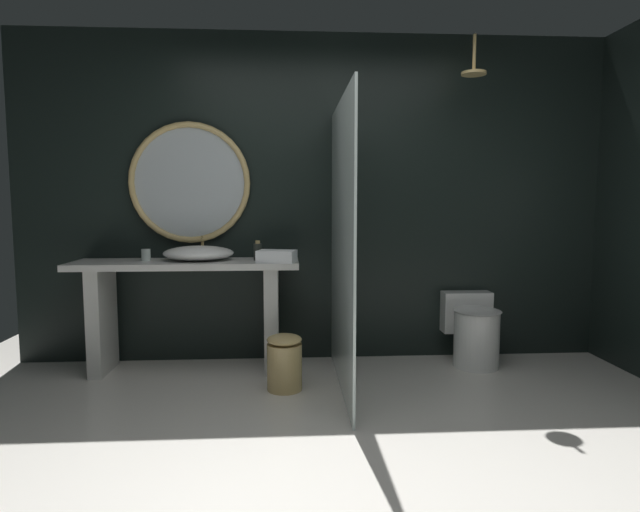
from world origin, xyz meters
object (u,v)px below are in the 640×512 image
(soap_dispenser, at_px, (258,252))
(tumbler_cup, at_px, (146,255))
(round_wall_mirror, at_px, (190,183))
(rain_shower_head, at_px, (474,70))
(waste_bin, at_px, (285,362))
(vessel_sink, at_px, (199,253))
(folded_hand_towel, at_px, (277,256))
(toilet, at_px, (473,330))

(soap_dispenser, bearing_deg, tumbler_cup, 178.53)
(round_wall_mirror, distance_m, rain_shower_head, 2.31)
(tumbler_cup, bearing_deg, soap_dispenser, -1.47)
(tumbler_cup, bearing_deg, waste_bin, -26.07)
(soap_dispenser, distance_m, round_wall_mirror, 0.78)
(soap_dispenser, height_order, round_wall_mirror, round_wall_mirror)
(vessel_sink, distance_m, rain_shower_head, 2.46)
(tumbler_cup, distance_m, folded_hand_towel, 1.00)
(tumbler_cup, bearing_deg, rain_shower_head, -2.38)
(vessel_sink, bearing_deg, rain_shower_head, -2.98)
(soap_dispenser, xyz_separation_m, toilet, (1.69, 0.01, -0.63))
(vessel_sink, height_order, waste_bin, vessel_sink)
(tumbler_cup, height_order, toilet, tumbler_cup)
(tumbler_cup, bearing_deg, toilet, -0.26)
(vessel_sink, height_order, toilet, vessel_sink)
(vessel_sink, distance_m, toilet, 2.22)
(vessel_sink, relative_size, toilet, 0.95)
(tumbler_cup, height_order, rain_shower_head, rain_shower_head)
(tumbler_cup, xyz_separation_m, rain_shower_head, (2.44, -0.10, 1.36))
(rain_shower_head, distance_m, waste_bin, 2.52)
(vessel_sink, height_order, tumbler_cup, vessel_sink)
(toilet, xyz_separation_m, folded_hand_towel, (-1.54, -0.16, 0.61))
(vessel_sink, bearing_deg, round_wall_mirror, 114.66)
(vessel_sink, distance_m, soap_dispenser, 0.45)
(soap_dispenser, relative_size, folded_hand_towel, 0.55)
(soap_dispenser, xyz_separation_m, waste_bin, (0.20, -0.49, -0.71))
(rain_shower_head, distance_m, folded_hand_towel, 2.00)
(round_wall_mirror, xyz_separation_m, folded_hand_towel, (0.68, -0.36, -0.55))
(vessel_sink, relative_size, round_wall_mirror, 0.56)
(round_wall_mirror, relative_size, folded_hand_towel, 3.47)
(round_wall_mirror, xyz_separation_m, rain_shower_head, (2.14, -0.30, 0.82))
(vessel_sink, distance_m, waste_bin, 1.08)
(folded_hand_towel, bearing_deg, vessel_sink, 163.69)
(soap_dispenser, height_order, toilet, soap_dispenser)
(rain_shower_head, xyz_separation_m, toilet, (0.09, 0.09, -1.97))
(rain_shower_head, relative_size, folded_hand_towel, 1.07)
(toilet, bearing_deg, tumbler_cup, 179.74)
(toilet, height_order, waste_bin, toilet)
(waste_bin, bearing_deg, folded_hand_towel, 99.02)
(vessel_sink, relative_size, folded_hand_towel, 1.94)
(soap_dispenser, relative_size, rain_shower_head, 0.52)
(vessel_sink, distance_m, folded_hand_towel, 0.62)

